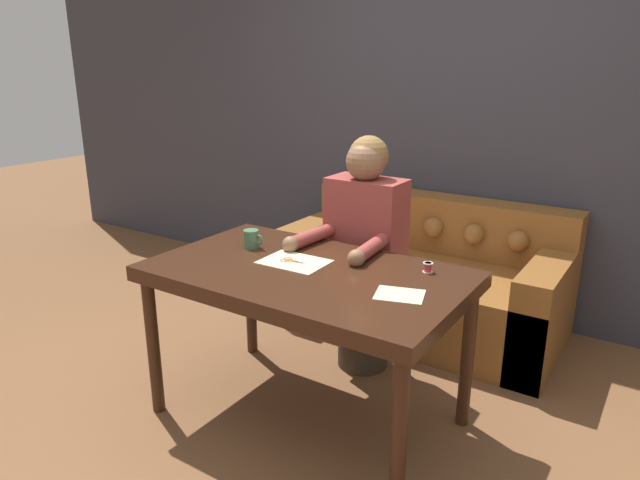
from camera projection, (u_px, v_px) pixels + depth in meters
name	position (u px, v px, depth m)	size (l,w,h in m)	color
ground_plane	(304.00, 429.00, 2.68)	(16.00, 16.00, 0.00)	brown
wall_back	(458.00, 117.00, 3.70)	(8.00, 0.06, 2.60)	#383842
dining_table	(307.00, 285.00, 2.56)	(1.41, 0.84, 0.76)	#381E11
couch	(421.00, 281.00, 3.66)	(1.75, 0.86, 0.80)	brown
person	(364.00, 256.00, 3.04)	(0.45, 0.60, 1.29)	#33281E
pattern_paper_main	(294.00, 262.00, 2.62)	(0.31, 0.23, 0.00)	beige
pattern_paper_offcut	(400.00, 295.00, 2.25)	(0.23, 0.20, 0.00)	beige
scissors	(294.00, 262.00, 2.63)	(0.21, 0.07, 0.01)	silver
mug	(252.00, 239.00, 2.82)	(0.11, 0.08, 0.09)	#47704C
thread_spool	(428.00, 268.00, 2.49)	(0.04, 0.04, 0.05)	red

